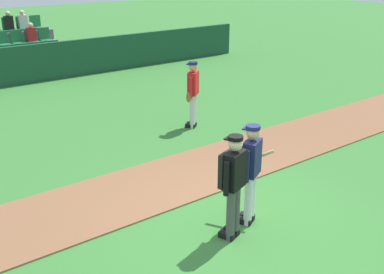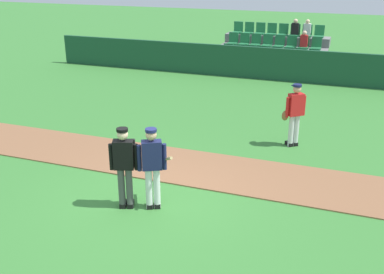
{
  "view_description": "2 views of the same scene",
  "coord_description": "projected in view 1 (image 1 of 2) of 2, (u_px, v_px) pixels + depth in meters",
  "views": [
    {
      "loc": [
        -4.89,
        -5.23,
        4.25
      ],
      "look_at": [
        0.37,
        1.69,
        0.93
      ],
      "focal_mm": 44.12,
      "sensor_mm": 36.0,
      "label": 1
    },
    {
      "loc": [
        3.78,
        -7.79,
        4.82
      ],
      "look_at": [
        0.44,
        1.33,
        1.07
      ],
      "focal_mm": 42.88,
      "sensor_mm": 36.0,
      "label": 2
    }
  ],
  "objects": [
    {
      "name": "ground_plane",
      "position": [
        234.0,
        220.0,
        8.17
      ],
      "size": [
        80.0,
        80.0,
        0.0
      ],
      "primitive_type": "plane",
      "color": "#387A33"
    },
    {
      "name": "infield_dirt_path",
      "position": [
        170.0,
        180.0,
        9.6
      ],
      "size": [
        28.0,
        2.02,
        0.03
      ],
      "primitive_type": "cube",
      "color": "brown",
      "rests_on": "ground"
    },
    {
      "name": "dugout_fence",
      "position": [
        14.0,
        66.0,
        16.51
      ],
      "size": [
        20.0,
        0.16,
        1.37
      ],
      "primitive_type": "cube",
      "color": "#19472D",
      "rests_on": "ground"
    },
    {
      "name": "batter_navy_jersey",
      "position": [
        251.0,
        171.0,
        7.76
      ],
      "size": [
        0.74,
        0.7,
        1.76
      ],
      "color": "white",
      "rests_on": "ground"
    },
    {
      "name": "umpire_home_plate",
      "position": [
        233.0,
        181.0,
        7.32
      ],
      "size": [
        0.56,
        0.4,
        1.76
      ],
      "color": "#4C4C4C",
      "rests_on": "ground"
    },
    {
      "name": "runner_red_jersey",
      "position": [
        193.0,
        92.0,
        12.3
      ],
      "size": [
        0.6,
        0.47,
        1.76
      ],
      "color": "silver",
      "rests_on": "ground"
    }
  ]
}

